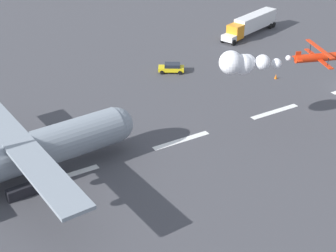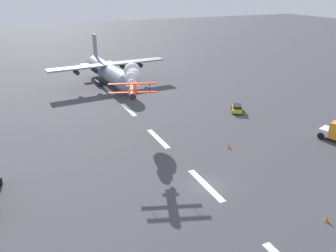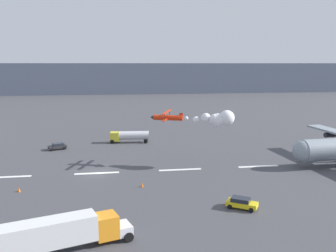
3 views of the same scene
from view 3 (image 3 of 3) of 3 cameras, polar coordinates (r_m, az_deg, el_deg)
name	(u,v)px [view 3 (image 3 of 3)]	position (r m, az deg, el deg)	size (l,w,h in m)	color
ground_plane	(97,173)	(67.63, -11.12, -7.28)	(440.00, 440.00, 0.00)	#424247
runway_stripe_3	(8,177)	(70.17, -23.88, -7.32)	(8.00, 0.90, 0.01)	white
runway_stripe_4	(97,173)	(67.63, -11.12, -7.28)	(8.00, 0.90, 0.01)	white
runway_stripe_5	(180,170)	(68.54, 1.93, -6.87)	(8.00, 0.90, 0.01)	white
runway_stripe_6	(258,166)	(72.77, 14.02, -6.17)	(8.00, 0.90, 0.01)	white
runway_stripe_7	(332,163)	(79.79, 24.36, -5.35)	(8.00, 0.90, 0.01)	white
mountain_ridge_distant	(109,79)	(244.05, -9.21, 7.38)	(396.00, 16.00, 19.91)	slate
stunt_biplane_red	(213,119)	(69.63, 7.01, 1.17)	(15.71, 8.55, 3.17)	red
semi_truck_orange	(55,233)	(41.19, -17.38, -15.82)	(15.54, 7.50, 3.70)	silver
fuel_tanker_truck	(129,136)	(91.62, -6.15, -1.54)	(9.79, 3.56, 2.90)	yellow
followme_car_yellow	(242,203)	(51.79, 11.49, -11.73)	(4.47, 3.77, 1.52)	yellow
airport_staff_sedan	(58,146)	(87.73, -16.95, -3.04)	(4.39, 3.24, 1.52)	#262628
traffic_cone_near	(19,189)	(61.60, -22.38, -9.20)	(0.44, 0.44, 0.75)	orange
traffic_cone_far	(142,185)	(59.32, -4.10, -9.19)	(0.44, 0.44, 0.75)	orange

